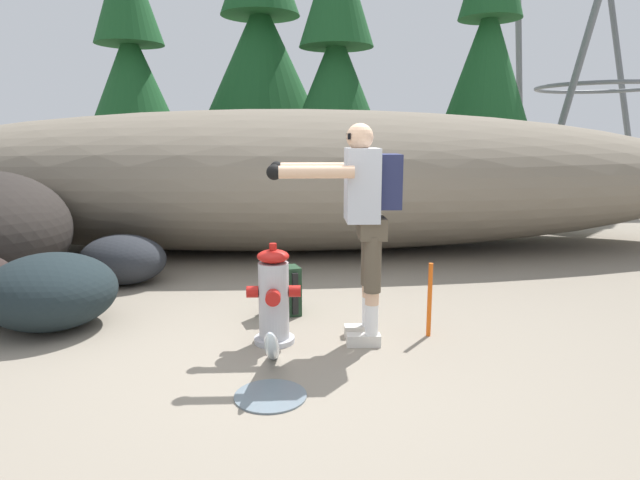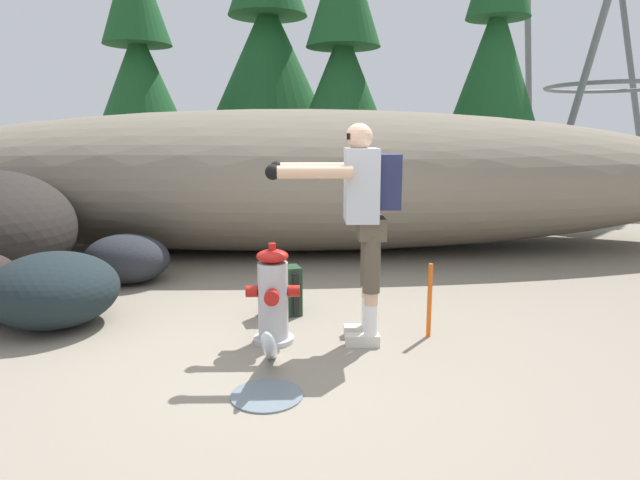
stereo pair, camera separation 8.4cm
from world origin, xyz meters
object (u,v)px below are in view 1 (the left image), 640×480
spare_backpack (282,291)px  boulder_small (123,259)px  survey_stake (430,300)px  fire_hydrant (274,298)px  utility_worker (362,206)px  boulder_mid (51,291)px

spare_backpack → boulder_small: 2.08m
spare_backpack → survey_stake: (1.18, -0.59, 0.08)m
fire_hydrant → survey_stake: fire_hydrant is taller
utility_worker → spare_backpack: size_ratio=3.56×
spare_backpack → boulder_mid: 1.93m
utility_worker → boulder_mid: (-2.53, 0.45, -0.75)m
fire_hydrant → spare_backpack: bearing=85.2°
fire_hydrant → survey_stake: 1.24m
fire_hydrant → utility_worker: 0.97m
boulder_small → survey_stake: size_ratio=1.58×
boulder_mid → survey_stake: bearing=-6.9°
utility_worker → boulder_small: utility_worker is taller
fire_hydrant → boulder_small: fire_hydrant is taller
boulder_mid → boulder_small: 1.38m
boulder_small → survey_stake: 3.39m
fire_hydrant → spare_backpack: (0.06, 0.66, -0.15)m
spare_backpack → boulder_small: size_ratio=0.50×
spare_backpack → boulder_mid: size_ratio=0.45×
fire_hydrant → boulder_mid: fire_hydrant is taller
utility_worker → boulder_small: (-2.35, 1.82, -0.80)m
fire_hydrant → utility_worker: (0.67, -0.01, 0.70)m
boulder_mid → survey_stake: size_ratio=1.76×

